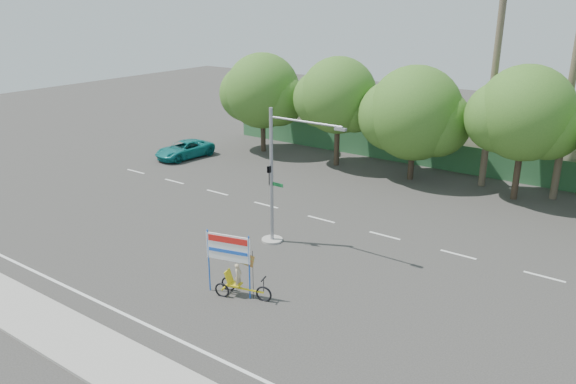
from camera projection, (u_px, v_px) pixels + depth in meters
The scene contains 12 objects.
ground at pixel (263, 284), 24.83m from camera, with size 120.00×120.00×0.00m, color #33302D.
sidewalk_near at pixel (127, 369), 19.05m from camera, with size 50.00×2.40×0.12m, color gray.
fence at pixel (443, 156), 41.02m from camera, with size 38.00×0.08×2.00m, color #336B3D.
building_left at pixel (354, 117), 49.64m from camera, with size 12.00×8.00×4.00m, color #B6AE91.
tree_far_left at pixel (262, 93), 44.81m from camera, with size 7.14×6.00×7.96m.
tree_left at pixel (338, 98), 40.87m from camera, with size 6.66×5.60×8.07m.
tree_center at pixel (414, 116), 37.77m from camera, with size 7.62×6.40×7.85m.
tree_right at pixel (524, 117), 33.66m from camera, with size 6.90×5.80×8.36m.
palm_short at pixel (497, 51), 34.97m from camera, with size 3.73×3.79×14.45m.
traffic_signal at pixel (276, 189), 28.14m from camera, with size 4.72×1.10×7.00m.
trike_billboard at pixel (235, 271), 23.53m from camera, with size 2.87×1.09×2.89m.
pickup_truck at pixel (185, 149), 44.19m from camera, with size 2.22×4.82×1.34m, color #117775.
Camera 1 is at (13.78, -17.33, 12.02)m, focal length 35.00 mm.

